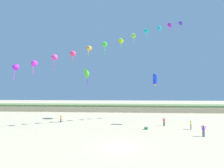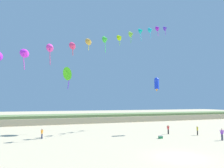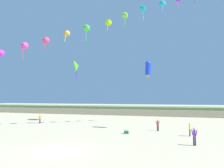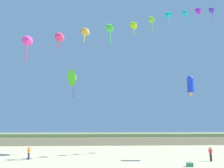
# 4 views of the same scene
# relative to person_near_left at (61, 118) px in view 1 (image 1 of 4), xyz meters

# --- Properties ---
(ground_plane) EXTENTS (240.00, 240.00, 0.00)m
(ground_plane) POSITION_rel_person_near_left_xyz_m (12.79, -15.28, -0.86)
(ground_plane) COLOR beige
(dune_ridge) EXTENTS (120.00, 9.67, 2.18)m
(dune_ridge) POSITION_rel_person_near_left_xyz_m (12.79, 23.45, 0.23)
(dune_ridge) COLOR #BFAE8B
(dune_ridge) RESTS_ON ground
(person_near_left) EXTENTS (0.40, 0.44, 1.48)m
(person_near_left) POSITION_rel_person_near_left_xyz_m (0.00, 0.00, 0.00)
(person_near_left) COLOR #282D4C
(person_near_left) RESTS_ON ground
(person_near_right) EXTENTS (0.56, 0.35, 1.69)m
(person_near_right) POSITION_rel_person_near_left_xyz_m (24.25, -9.99, 0.12)
(person_near_right) COLOR #282D4C
(person_near_right) RESTS_ON ground
(person_mid_center) EXTENTS (0.21, 0.53, 1.52)m
(person_mid_center) POSITION_rel_person_near_left_xyz_m (24.26, -5.21, 0.02)
(person_mid_center) COLOR black
(person_mid_center) RESTS_ON ground
(person_far_left) EXTENTS (0.55, 0.21, 1.57)m
(person_far_left) POSITION_rel_person_near_left_xyz_m (20.44, -2.55, 0.05)
(person_far_left) COLOR black
(person_far_left) RESTS_ON ground
(kite_banner_string) EXTENTS (35.72, 17.22, 23.39)m
(kite_banner_string) POSITION_rel_person_near_left_xyz_m (9.51, -1.57, 15.10)
(kite_banner_string) COLOR #4B35C1
(large_kite_low_lead) EXTENTS (2.41, 2.83, 4.24)m
(large_kite_low_lead) POSITION_rel_person_near_left_xyz_m (4.45, 5.10, 9.90)
(large_kite_low_lead) COLOR #4EDB1C
(large_kite_mid_trail) EXTENTS (1.17, 1.23, 2.51)m
(large_kite_mid_trail) POSITION_rel_person_near_left_xyz_m (19.13, -1.32, 7.86)
(large_kite_mid_trail) COLOR blue
(beach_cooler) EXTENTS (0.58, 0.41, 0.46)m
(beach_cooler) POSITION_rel_person_near_left_xyz_m (16.81, -5.73, -0.64)
(beach_cooler) COLOR #23844C
(beach_cooler) RESTS_ON ground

